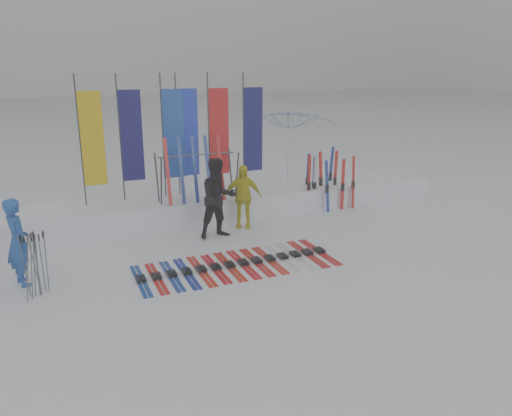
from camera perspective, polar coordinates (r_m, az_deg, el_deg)
name	(u,v)px	position (r m, az deg, el deg)	size (l,w,h in m)	color
ground	(279,280)	(9.75, 2.61, -8.22)	(120.00, 120.00, 0.00)	white
snow_bank	(207,205)	(13.69, -5.67, 0.33)	(14.00, 1.60, 0.60)	white
person_blue	(18,242)	(10.26, -25.57, -3.53)	(0.62, 0.40, 1.69)	#1C4BA7
person_black	(218,198)	(11.80, -4.32, 1.09)	(0.93, 0.73, 1.92)	black
person_yellow	(243,196)	(12.56, -1.54, 1.35)	(0.95, 0.39, 1.61)	yellow
tent_canopy	(290,151)	(15.92, 3.92, 6.49)	(2.94, 3.00, 2.70)	white
ski_row	(237,264)	(10.39, -2.13, -6.40)	(4.10, 1.70, 0.07)	navy
pole_cluster	(35,264)	(9.74, -23.93, -5.90)	(0.43, 0.42, 1.23)	#595B60
feather_flags	(177,134)	(13.35, -8.98, 8.34)	(4.87, 0.22, 3.20)	#383A3F
ski_rack	(197,170)	(12.96, -6.73, 4.33)	(2.04, 0.80, 1.23)	#383A3F
upright_skis	(325,181)	(14.50, 7.87, 3.11)	(1.41, 1.11, 1.64)	red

